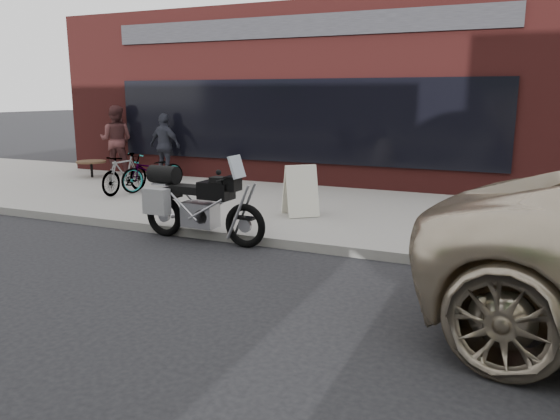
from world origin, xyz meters
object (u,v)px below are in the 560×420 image
object	(u,v)px
motorcycle	(194,203)
cafe_table	(91,162)
bicycle_front	(153,171)
cafe_patron_left	(116,140)
bicycle_rear	(125,174)
sandwich_sign	(300,190)
cafe_patron_right	(165,146)

from	to	relation	value
motorcycle	cafe_table	distance (m)	6.98
bicycle_front	cafe_patron_left	distance (m)	3.11
cafe_patron_left	cafe_table	bearing A→B (deg)	53.49
bicycle_rear	sandwich_sign	bearing A→B (deg)	-5.56
motorcycle	cafe_table	bearing A→B (deg)	148.50
sandwich_sign	cafe_table	size ratio (longest dim) A/B	1.21
bicycle_rear	cafe_patron_left	xyz separation A→B (m)	(-2.19, 2.35, 0.50)
sandwich_sign	cafe_table	distance (m)	7.18
cafe_patron_left	cafe_patron_right	world-z (taller)	cafe_patron_left
motorcycle	bicycle_front	world-z (taller)	motorcycle
cafe_patron_left	motorcycle	bearing A→B (deg)	119.82
sandwich_sign	motorcycle	bearing A→B (deg)	-160.67
bicycle_rear	cafe_patron_right	bearing A→B (deg)	104.67
bicycle_rear	cafe_table	world-z (taller)	bicycle_rear
bicycle_rear	bicycle_front	bearing A→B (deg)	62.40
bicycle_rear	cafe_patron_left	size ratio (longest dim) A/B	0.78
motorcycle	bicycle_rear	bearing A→B (deg)	147.57
cafe_table	cafe_patron_left	distance (m)	0.97
bicycle_front	sandwich_sign	xyz separation A→B (m)	(4.12, -1.13, 0.03)
sandwich_sign	cafe_patron_left	size ratio (longest dim) A/B	0.49
cafe_table	cafe_patron_right	xyz separation A→B (m)	(1.86, 0.77, 0.45)
cafe_patron_left	cafe_patron_right	xyz separation A→B (m)	(1.62, 0.00, -0.09)
motorcycle	bicycle_front	distance (m)	4.23
bicycle_rear	cafe_patron_right	xyz separation A→B (m)	(-0.57, 2.35, 0.41)
motorcycle	cafe_patron_right	bearing A→B (deg)	132.50
bicycle_front	cafe_patron_left	bearing A→B (deg)	164.07
motorcycle	cafe_patron_left	xyz separation A→B (m)	(-5.52, 4.72, 0.48)
bicycle_rear	motorcycle	bearing A→B (deg)	-34.17
motorcycle	sandwich_sign	xyz separation A→B (m)	(1.11, 1.84, -0.00)
bicycle_front	cafe_table	world-z (taller)	bicycle_front
motorcycle	cafe_table	xyz separation A→B (m)	(-5.76, 3.94, -0.06)
bicycle_rear	cafe_patron_left	bearing A→B (deg)	134.09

